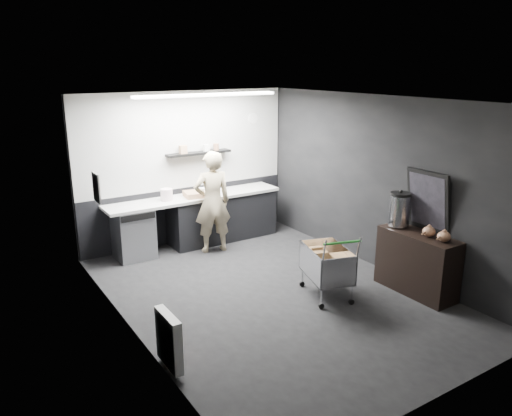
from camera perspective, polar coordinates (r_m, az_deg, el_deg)
floor at (r=7.18m, az=1.87°, el=-9.81°), size 5.50×5.50×0.00m
ceiling at (r=6.47m, az=2.09°, el=12.24°), size 5.50×5.50×0.00m
wall_back at (r=9.03m, az=-8.01°, el=4.56°), size 5.50×0.00×5.50m
wall_front at (r=4.82m, az=21.01°, el=-6.80°), size 5.50×0.00×5.50m
wall_left at (r=5.84m, az=-14.41°, el=-2.23°), size 0.00×5.50×5.50m
wall_right at (r=7.97m, az=13.91°, el=2.69°), size 0.00×5.50×5.50m
kitchen_wall_panel at (r=8.93m, az=-8.08°, el=7.69°), size 3.95×0.02×1.70m
dado_panel at (r=9.22m, az=-7.75°, el=-0.64°), size 3.95×0.02×1.00m
floating_shelf at (r=8.95m, az=-6.56°, el=6.27°), size 1.20×0.22×0.04m
wall_clock at (r=9.54m, az=-0.36°, el=10.20°), size 0.20×0.03×0.20m
poster at (r=7.00m, az=-17.80°, el=2.23°), size 0.02×0.30×0.40m
poster_red_band at (r=6.98m, az=-17.81°, el=2.80°), size 0.02×0.22×0.10m
radiator at (r=5.49m, az=-9.92°, el=-14.65°), size 0.10×0.50×0.60m
ceiling_strip at (r=8.05m, az=-5.61°, el=12.73°), size 2.40×0.20×0.04m
prep_counter at (r=9.02m, az=-6.12°, el=-1.25°), size 3.20×0.61×0.90m
person at (r=8.50m, az=-5.01°, el=0.68°), size 0.70×0.52×1.76m
shopping_cart at (r=7.03m, az=8.08°, el=-6.47°), size 0.76×1.02×0.96m
sideboard at (r=7.41m, az=17.87°, el=-5.08°), size 0.50×1.17×1.75m
fire_extinguisher at (r=5.69m, az=-9.53°, el=-14.93°), size 0.14×0.14×0.46m
cardboard_box at (r=8.80m, az=-6.64°, el=1.61°), size 0.52×0.42×0.09m
pink_tub at (r=8.61m, az=-10.18°, el=1.51°), size 0.20×0.20×0.20m
white_container at (r=8.83m, az=-6.10°, el=1.85°), size 0.19×0.17×0.14m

